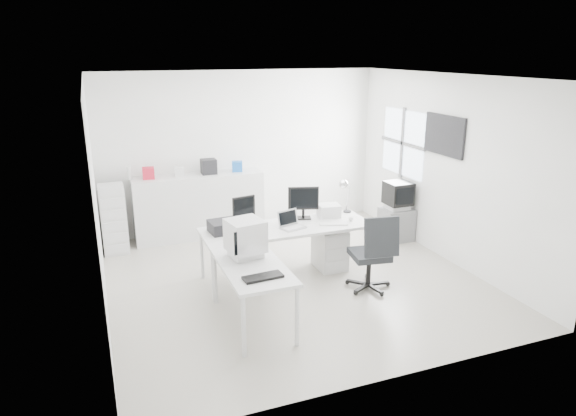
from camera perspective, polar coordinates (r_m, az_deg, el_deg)
name	(u,v)px	position (r m, az deg, el deg)	size (l,w,h in m)	color
floor	(293,279)	(7.37, 0.56, -7.88)	(5.00, 5.00, 0.01)	beige
ceiling	(294,76)	(6.69, 0.63, 14.42)	(5.00, 5.00, 0.01)	white
back_wall	(242,151)	(9.21, -5.15, 6.33)	(5.00, 0.02, 2.80)	white
left_wall	(96,203)	(6.44, -20.57, 0.57)	(0.02, 5.00, 2.80)	white
right_wall	(447,169)	(8.13, 17.27, 4.17)	(0.02, 5.00, 2.80)	white
window	(403,143)	(9.03, 12.63, 7.06)	(0.02, 1.20, 1.10)	white
wall_picture	(444,135)	(8.10, 16.98, 7.76)	(0.04, 0.90, 0.60)	black
main_desk	(287,251)	(7.33, -0.11, -4.84)	(2.40, 0.80, 0.75)	silver
side_desk	(253,294)	(6.13, -3.94, -9.49)	(0.70, 1.40, 0.75)	silver
drawer_pedestal	(330,249)	(7.65, 4.67, -4.51)	(0.40, 0.50, 0.60)	silver
inkjet_printer	(226,226)	(7.02, -6.91, -2.01)	(0.44, 0.34, 0.16)	black
lcd_monitor_small	(244,211)	(7.19, -4.93, -0.37)	(0.34, 0.19, 0.42)	black
lcd_monitor_large	(303,203)	(7.47, 1.72, 0.52)	(0.45, 0.18, 0.46)	black
laptop	(293,221)	(7.09, 0.55, -1.50)	(0.30, 0.31, 0.20)	#B7B7BA
white_keyboard	(334,224)	(7.31, 5.08, -1.76)	(0.40, 0.12, 0.02)	silver
white_mouse	(351,219)	(7.47, 6.99, -1.19)	(0.07, 0.07, 0.07)	silver
laser_printer	(329,210)	(7.64, 4.56, -0.27)	(0.31, 0.27, 0.18)	silver
desk_lamp	(348,197)	(7.82, 6.66, 1.24)	(0.16, 0.16, 0.48)	silver
crt_monitor	(245,237)	(6.10, -4.75, -3.20)	(0.44, 0.44, 0.51)	#B7B7BA
black_keyboard	(263,277)	(5.61, -2.81, -7.66)	(0.44, 0.18, 0.03)	black
office_chair	(370,251)	(6.97, 9.05, -4.74)	(0.63, 0.63, 1.09)	#242629
tv_cabinet	(396,224)	(8.93, 11.92, -1.78)	(0.51, 0.42, 0.56)	slate
crt_tv	(398,196)	(8.78, 12.12, 1.34)	(0.50, 0.48, 0.45)	black
sideboard	(199,206)	(8.97, -9.86, 0.25)	(2.20, 0.55, 1.10)	silver
clutter_box_a	(148,173)	(8.70, -15.25, 3.76)	(0.19, 0.17, 0.19)	red
clutter_box_b	(179,172)	(8.77, -11.99, 3.96)	(0.15, 0.13, 0.15)	silver
clutter_box_c	(209,167)	(8.84, -8.81, 4.58)	(0.25, 0.23, 0.25)	black
clutter_box_d	(237,166)	(8.97, -5.67, 4.62)	(0.18, 0.15, 0.18)	#195AB0
clutter_bottle	(129,173)	(8.72, -17.24, 3.72)	(0.07, 0.07, 0.22)	silver
filing_cabinet	(114,219)	(8.60, -18.80, -1.18)	(0.38, 0.46, 1.10)	silver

